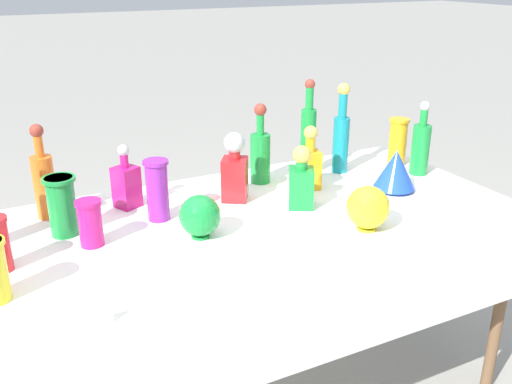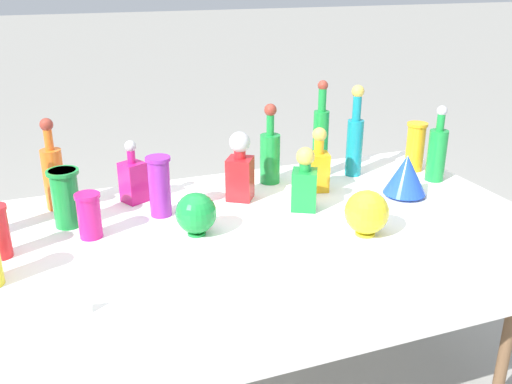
{
  "view_description": "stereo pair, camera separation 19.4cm",
  "coord_description": "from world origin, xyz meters",
  "px_view_note": "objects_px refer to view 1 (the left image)",
  "views": [
    {
      "loc": [
        -0.81,
        -1.61,
        1.58
      ],
      "look_at": [
        0.0,
        0.0,
        0.86
      ],
      "focal_mm": 40.0,
      "sensor_mm": 36.0,
      "label": 1
    },
    {
      "loc": [
        -0.63,
        -1.69,
        1.58
      ],
      "look_at": [
        0.0,
        0.0,
        0.86
      ],
      "focal_mm": 40.0,
      "sensor_mm": 36.0,
      "label": 2
    }
  ],
  "objects_px": {
    "square_decanter_0": "(126,183)",
    "square_decanter_1": "(301,181)",
    "slender_vase_0": "(157,188)",
    "tall_bottle_1": "(308,136)",
    "tall_bottle_4": "(341,136)",
    "tall_bottle_2": "(421,146)",
    "square_decanter_2": "(310,163)",
    "fluted_vase_0": "(396,170)",
    "round_bowl_0": "(368,208)",
    "slender_vase_4": "(62,204)",
    "cardboard_box_behind_left": "(176,236)",
    "tall_bottle_0": "(44,181)",
    "slender_vase_3": "(398,140)",
    "square_decanter_3": "(235,169)",
    "tall_bottle_3": "(260,153)",
    "slender_vase_5": "(90,221)",
    "round_bowl_1": "(200,216)"
  },
  "relations": [
    {
      "from": "square_decanter_1",
      "to": "round_bowl_0",
      "type": "xyz_separation_m",
      "value": [
        0.1,
        -0.26,
        -0.02
      ]
    },
    {
      "from": "tall_bottle_1",
      "to": "round_bowl_1",
      "type": "relative_size",
      "value": 2.8
    },
    {
      "from": "tall_bottle_3",
      "to": "slender_vase_0",
      "type": "distance_m",
      "value": 0.51
    },
    {
      "from": "slender_vase_0",
      "to": "tall_bottle_1",
      "type": "bearing_deg",
      "value": 13.54
    },
    {
      "from": "slender_vase_3",
      "to": "cardboard_box_behind_left",
      "type": "relative_size",
      "value": 0.36
    },
    {
      "from": "square_decanter_3",
      "to": "fluted_vase_0",
      "type": "bearing_deg",
      "value": -18.14
    },
    {
      "from": "tall_bottle_0",
      "to": "cardboard_box_behind_left",
      "type": "bearing_deg",
      "value": 47.94
    },
    {
      "from": "tall_bottle_2",
      "to": "tall_bottle_3",
      "type": "xyz_separation_m",
      "value": [
        -0.64,
        0.21,
        0.0
      ]
    },
    {
      "from": "slender_vase_5",
      "to": "tall_bottle_4",
      "type": "bearing_deg",
      "value": 11.63
    },
    {
      "from": "tall_bottle_4",
      "to": "square_decanter_1",
      "type": "bearing_deg",
      "value": -143.53
    },
    {
      "from": "slender_vase_0",
      "to": "slender_vase_4",
      "type": "xyz_separation_m",
      "value": [
        -0.31,
        0.02,
        -0.01
      ]
    },
    {
      "from": "square_decanter_2",
      "to": "slender_vase_5",
      "type": "distance_m",
      "value": 0.88
    },
    {
      "from": "tall_bottle_2",
      "to": "tall_bottle_4",
      "type": "xyz_separation_m",
      "value": [
        -0.28,
        0.17,
        0.04
      ]
    },
    {
      "from": "round_bowl_1",
      "to": "tall_bottle_2",
      "type": "bearing_deg",
      "value": 8.22
    },
    {
      "from": "tall_bottle_2",
      "to": "tall_bottle_4",
      "type": "distance_m",
      "value": 0.33
    },
    {
      "from": "tall_bottle_2",
      "to": "cardboard_box_behind_left",
      "type": "height_order",
      "value": "tall_bottle_2"
    },
    {
      "from": "square_decanter_1",
      "to": "square_decanter_2",
      "type": "xyz_separation_m",
      "value": [
        0.13,
        0.15,
        0.0
      ]
    },
    {
      "from": "square_decanter_1",
      "to": "slender_vase_0",
      "type": "xyz_separation_m",
      "value": [
        -0.49,
        0.13,
        0.01
      ]
    },
    {
      "from": "tall_bottle_4",
      "to": "cardboard_box_behind_left",
      "type": "distance_m",
      "value": 1.22
    },
    {
      "from": "tall_bottle_4",
      "to": "square_decanter_2",
      "type": "relative_size",
      "value": 1.5
    },
    {
      "from": "square_decanter_2",
      "to": "square_decanter_0",
      "type": "bearing_deg",
      "value": 168.77
    },
    {
      "from": "square_decanter_0",
      "to": "slender_vase_5",
      "type": "bearing_deg",
      "value": -125.56
    },
    {
      "from": "tall_bottle_3",
      "to": "slender_vase_4",
      "type": "relative_size",
      "value": 1.63
    },
    {
      "from": "tall_bottle_2",
      "to": "square_decanter_3",
      "type": "bearing_deg",
      "value": 173.85
    },
    {
      "from": "square_decanter_3",
      "to": "slender_vase_4",
      "type": "xyz_separation_m",
      "value": [
        -0.62,
        -0.02,
        -0.01
      ]
    },
    {
      "from": "square_decanter_1",
      "to": "tall_bottle_4",
      "type": "bearing_deg",
      "value": 36.47
    },
    {
      "from": "tall_bottle_2",
      "to": "tall_bottle_1",
      "type": "bearing_deg",
      "value": 152.97
    },
    {
      "from": "tall_bottle_2",
      "to": "square_decanter_0",
      "type": "distance_m",
      "value": 1.2
    },
    {
      "from": "square_decanter_0",
      "to": "square_decanter_1",
      "type": "distance_m",
      "value": 0.63
    },
    {
      "from": "tall_bottle_4",
      "to": "cardboard_box_behind_left",
      "type": "height_order",
      "value": "tall_bottle_4"
    },
    {
      "from": "square_decanter_2",
      "to": "slender_vase_0",
      "type": "relative_size",
      "value": 1.18
    },
    {
      "from": "square_decanter_2",
      "to": "slender_vase_4",
      "type": "xyz_separation_m",
      "value": [
        -0.93,
        0.0,
        0.0
      ]
    },
    {
      "from": "tall_bottle_2",
      "to": "slender_vase_3",
      "type": "bearing_deg",
      "value": 92.78
    },
    {
      "from": "tall_bottle_0",
      "to": "tall_bottle_1",
      "type": "distance_m",
      "value": 1.04
    },
    {
      "from": "slender_vase_4",
      "to": "square_decanter_1",
      "type": "bearing_deg",
      "value": -10.47
    },
    {
      "from": "slender_vase_3",
      "to": "tall_bottle_0",
      "type": "bearing_deg",
      "value": 175.94
    },
    {
      "from": "tall_bottle_1",
      "to": "slender_vase_3",
      "type": "relative_size",
      "value": 1.93
    },
    {
      "from": "square_decanter_1",
      "to": "slender_vase_4",
      "type": "xyz_separation_m",
      "value": [
        -0.81,
        0.15,
        0.01
      ]
    },
    {
      "from": "square_decanter_0",
      "to": "tall_bottle_1",
      "type": "bearing_deg",
      "value": 0.75
    },
    {
      "from": "tall_bottle_0",
      "to": "square_decanter_0",
      "type": "bearing_deg",
      "value": -7.46
    },
    {
      "from": "square_decanter_0",
      "to": "round_bowl_0",
      "type": "relative_size",
      "value": 1.55
    },
    {
      "from": "slender_vase_0",
      "to": "tall_bottle_4",
      "type": "bearing_deg",
      "value": 8.76
    },
    {
      "from": "round_bowl_0",
      "to": "round_bowl_1",
      "type": "height_order",
      "value": "round_bowl_0"
    },
    {
      "from": "cardboard_box_behind_left",
      "to": "slender_vase_0",
      "type": "bearing_deg",
      "value": -110.76
    },
    {
      "from": "square_decanter_2",
      "to": "slender_vase_4",
      "type": "height_order",
      "value": "square_decanter_2"
    },
    {
      "from": "tall_bottle_2",
      "to": "tall_bottle_3",
      "type": "height_order",
      "value": "tall_bottle_3"
    },
    {
      "from": "tall_bottle_4",
      "to": "round_bowl_1",
      "type": "height_order",
      "value": "tall_bottle_4"
    },
    {
      "from": "square_decanter_1",
      "to": "round_bowl_1",
      "type": "relative_size",
      "value": 1.62
    },
    {
      "from": "square_decanter_2",
      "to": "fluted_vase_0",
      "type": "height_order",
      "value": "square_decanter_2"
    },
    {
      "from": "tall_bottle_0",
      "to": "slender_vase_4",
      "type": "bearing_deg",
      "value": -80.59
    }
  ]
}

